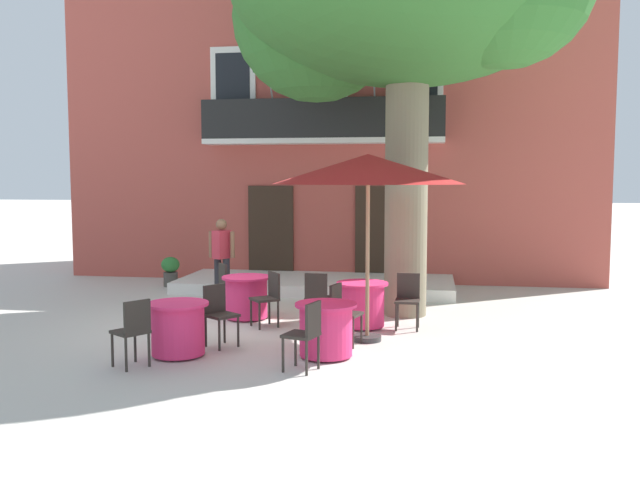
{
  "coord_description": "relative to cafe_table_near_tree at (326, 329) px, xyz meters",
  "views": [
    {
      "loc": [
        3.28,
        -10.96,
        2.49
      ],
      "look_at": [
        1.19,
        1.86,
        1.3
      ],
      "focal_mm": 38.11,
      "sensor_mm": 36.0,
      "label": 1
    }
  ],
  "objects": [
    {
      "name": "ground_plane",
      "position": [
        -1.87,
        1.79,
        -0.39
      ],
      "size": [
        120.0,
        120.0,
        0.0
      ],
      "primitive_type": "plane",
      "color": "beige"
    },
    {
      "name": "building_facade",
      "position": [
        -1.09,
        8.78,
        3.36
      ],
      "size": [
        13.0,
        5.09,
        7.5
      ],
      "color": "#B24C42",
      "rests_on": "ground"
    },
    {
      "name": "entrance_step_platform",
      "position": [
        -1.09,
        5.62,
        -0.27
      ],
      "size": [
        6.06,
        2.36,
        0.25
      ],
      "primitive_type": "cube",
      "color": "silver",
      "rests_on": "ground"
    },
    {
      "name": "cafe_table_near_tree",
      "position": [
        0.0,
        0.0,
        0.0
      ],
      "size": [
        0.86,
        0.86,
        0.76
      ],
      "color": "#E52D66",
      "rests_on": "ground"
    },
    {
      "name": "cafe_chair_near_tree_0",
      "position": [
        -0.14,
        -0.74,
        0.14
      ],
      "size": [
        0.5,
        0.5,
        0.91
      ],
      "color": "#2D2823",
      "rests_on": "ground"
    },
    {
      "name": "cafe_chair_near_tree_1",
      "position": [
        0.13,
        0.74,
        0.14
      ],
      "size": [
        0.49,
        0.49,
        0.91
      ],
      "color": "#2D2823",
      "rests_on": "ground"
    },
    {
      "name": "cafe_table_middle",
      "position": [
        -1.78,
        2.32,
        0.0
      ],
      "size": [
        0.86,
        0.86,
        0.76
      ],
      "color": "#E52D66",
      "rests_on": "ground"
    },
    {
      "name": "cafe_chair_middle_0",
      "position": [
        -1.25,
        1.79,
        0.14
      ],
      "size": [
        0.56,
        0.56,
        0.91
      ],
      "color": "#2D2823",
      "rests_on": "ground"
    },
    {
      "name": "cafe_chair_middle_1",
      "position": [
        -2.28,
        2.88,
        0.14
      ],
      "size": [
        0.56,
        0.56,
        0.91
      ],
      "color": "#2D2823",
      "rests_on": "ground"
    },
    {
      "name": "cafe_table_front",
      "position": [
        -2.05,
        -0.28,
        0.0
      ],
      "size": [
        0.86,
        0.86,
        0.76
      ],
      "color": "#E52D66",
      "rests_on": "ground"
    },
    {
      "name": "cafe_chair_front_0",
      "position": [
        -1.67,
        0.37,
        0.14
      ],
      "size": [
        0.56,
        0.56,
        0.91
      ],
      "color": "#2D2823",
      "rests_on": "ground"
    },
    {
      "name": "cafe_chair_front_1",
      "position": [
        -2.41,
        -0.94,
        0.14
      ],
      "size": [
        0.56,
        0.56,
        0.91
      ],
      "color": "#2D2823",
      "rests_on": "ground"
    },
    {
      "name": "cafe_table_far_side",
      "position": [
        0.31,
        1.96,
        0.0
      ],
      "size": [
        0.86,
        0.86,
        0.76
      ],
      "color": "#E52D66",
      "rests_on": "ground"
    },
    {
      "name": "cafe_chair_far_side_0",
      "position": [
        -0.44,
        1.92,
        0.14
      ],
      "size": [
        0.42,
        0.42,
        0.91
      ],
      "color": "#2D2823",
      "rests_on": "ground"
    },
    {
      "name": "cafe_chair_far_side_1",
      "position": [
        1.06,
        2.01,
        0.14
      ],
      "size": [
        0.41,
        0.41,
        0.91
      ],
      "color": "#2D2823",
      "rests_on": "ground"
    },
    {
      "name": "cafe_umbrella",
      "position": [
        0.48,
        1.05,
        2.22
      ],
      "size": [
        2.9,
        2.9,
        2.85
      ],
      "color": "#997A56",
      "rests_on": "ground"
    },
    {
      "name": "ground_planter_left",
      "position": [
        -4.47,
        5.53,
        -0.01
      ],
      "size": [
        0.42,
        0.42,
        0.68
      ],
      "color": "#47423D",
      "rests_on": "ground"
    },
    {
      "name": "pedestrian_near_entrance",
      "position": [
        -2.68,
        3.77,
        0.56
      ],
      "size": [
        0.53,
        0.4,
        1.68
      ],
      "color": "#232328",
      "rests_on": "ground"
    }
  ]
}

